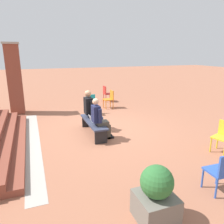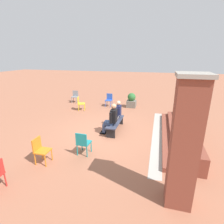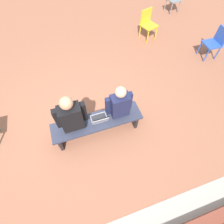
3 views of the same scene
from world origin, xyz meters
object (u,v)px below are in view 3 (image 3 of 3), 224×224
laptop (100,119)px  plastic_chair_near_bench_left (148,23)px  person_student (118,105)px  person_adult (71,116)px  plastic_chair_far_left (215,41)px  bench (97,123)px

laptop → plastic_chair_near_bench_left: 3.75m
person_student → laptop: person_student is taller
person_adult → plastic_chair_far_left: (-4.24, -1.32, -0.25)m
laptop → plastic_chair_near_bench_left: (-2.40, -2.88, -0.02)m
bench → laptop: laptop is taller
person_adult → plastic_chair_near_bench_left: (-2.89, -2.80, -0.25)m
plastic_chair_far_left → person_adult: bearing=17.3°
bench → person_adult: size_ratio=1.31×
person_adult → laptop: person_adult is taller
laptop → bench: bearing=-12.4°
person_student → laptop: 0.45m
person_student → person_adult: size_ratio=0.93×
plastic_chair_far_left → person_student: bearing=21.6°
bench → laptop: (-0.05, 0.01, 0.15)m
bench → plastic_chair_far_left: 4.05m
bench → person_student: person_student is taller
person_adult → plastic_chair_near_bench_left: person_adult is taller
person_adult → bench: bearing=171.0°
person_adult → plastic_chair_near_bench_left: 4.03m
bench → person_student: bearing=-172.0°
person_adult → plastic_chair_near_bench_left: bearing=-135.9°
laptop → person_adult: bearing=-9.4°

